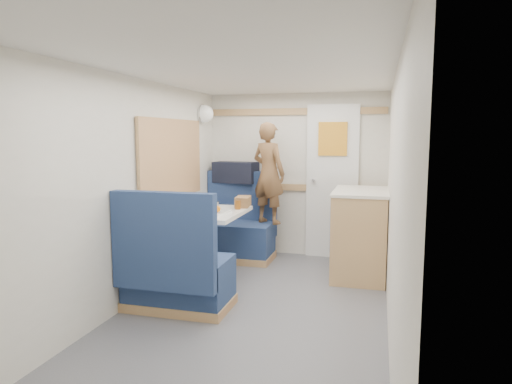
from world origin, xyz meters
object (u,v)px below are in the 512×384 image
(tray, at_px, (211,212))
(tumbler_mid, at_px, (207,203))
(tumbler_right, at_px, (215,207))
(bread_loaf, at_px, (243,202))
(dome_light, at_px, (205,114))
(pepper_grinder, at_px, (207,208))
(bench_near, at_px, (176,276))
(cheese_block, at_px, (211,210))
(person, at_px, (269,173))
(beer_glass, at_px, (238,205))
(duffel_bag, at_px, (236,172))
(orange_fruit, at_px, (217,209))
(bench_far, at_px, (237,234))
(galley_counter, at_px, (360,233))
(salt_grinder, at_px, (212,206))
(dinette_table, at_px, (212,226))
(tumbler_left, at_px, (180,209))
(wine_glass, at_px, (206,200))

(tray, xyz_separation_m, tumbler_mid, (-0.15, 0.28, 0.05))
(tumbler_right, height_order, bread_loaf, bread_loaf)
(dome_light, height_order, pepper_grinder, dome_light)
(bench_near, distance_m, cheese_block, 0.88)
(person, bearing_deg, bench_near, 101.61)
(dome_light, height_order, tumbler_mid, dome_light)
(tumbler_right, height_order, beer_glass, tumbler_right)
(bread_loaf, bearing_deg, dome_light, 142.32)
(duffel_bag, xyz_separation_m, orange_fruit, (0.21, -1.27, -0.26))
(bench_far, distance_m, tumbler_right, 1.03)
(bench_far, bearing_deg, galley_counter, -12.10)
(person, distance_m, duffel_bag, 0.53)
(tray, relative_size, cheese_block, 3.62)
(beer_glass, distance_m, bread_loaf, 0.19)
(pepper_grinder, bearing_deg, person, 67.87)
(bread_loaf, bearing_deg, cheese_block, -110.62)
(salt_grinder, bearing_deg, tumbler_right, -54.19)
(pepper_grinder, bearing_deg, dinette_table, 80.65)
(galley_counter, xyz_separation_m, bread_loaf, (-1.24, -0.17, 0.31))
(bench_near, relative_size, galley_counter, 1.14)
(bench_far, xyz_separation_m, galley_counter, (1.47, -0.31, 0.17))
(dinette_table, height_order, salt_grinder, salt_grinder)
(bench_near, bearing_deg, pepper_grinder, 91.10)
(dome_light, xyz_separation_m, bread_loaf, (0.61, -0.48, -0.97))
(bench_far, xyz_separation_m, tray, (0.04, -0.99, 0.43))
(bench_far, xyz_separation_m, tumbler_left, (-0.22, -1.13, 0.47))
(beer_glass, bearing_deg, cheese_block, -121.46)
(orange_fruit, bearing_deg, duffel_bag, 99.50)
(tumbler_mid, bearing_deg, salt_grinder, -45.53)
(wine_glass, bearing_deg, dinette_table, 57.87)
(duffel_bag, xyz_separation_m, beer_glass, (0.32, -0.93, -0.26))
(cheese_block, bearing_deg, galley_counter, 24.98)
(cheese_block, bearing_deg, bench_near, -93.11)
(bench_far, relative_size, tumbler_right, 9.74)
(dinette_table, bearing_deg, person, 66.68)
(tumbler_left, distance_m, bread_loaf, 0.78)
(orange_fruit, bearing_deg, dome_light, 116.88)
(tray, distance_m, bread_loaf, 0.53)
(duffel_bag, height_order, pepper_grinder, duffel_bag)
(person, distance_m, tumbler_right, 1.03)
(person, distance_m, beer_glass, 0.78)
(galley_counter, xyz_separation_m, tumbler_mid, (-1.57, -0.39, 0.31))
(duffel_bag, xyz_separation_m, tumbler_mid, (-0.01, -0.96, -0.25))
(duffel_bag, relative_size, tumbler_right, 5.03)
(bench_near, distance_m, salt_grinder, 1.05)
(wine_glass, bearing_deg, cheese_block, -40.26)
(cheese_block, xyz_separation_m, salt_grinder, (-0.06, 0.19, 0.01))
(dinette_table, distance_m, salt_grinder, 0.21)
(dinette_table, bearing_deg, wine_glass, -122.13)
(duffel_bag, bearing_deg, tray, -75.51)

